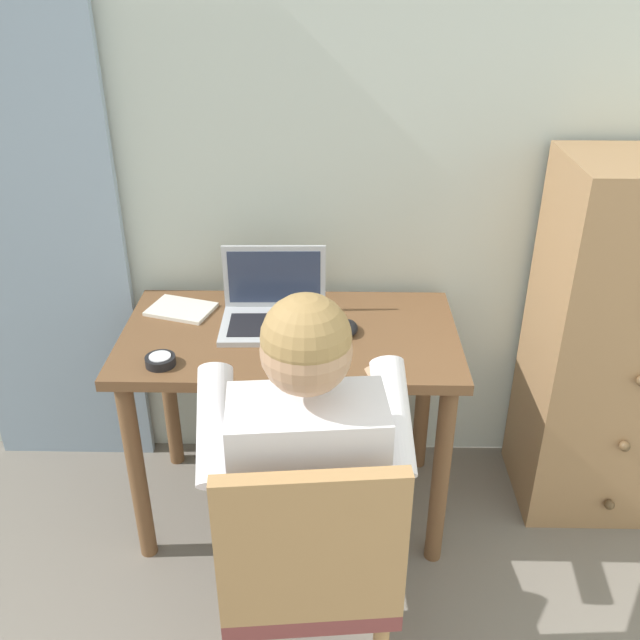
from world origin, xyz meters
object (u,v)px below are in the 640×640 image
Objects in this scene: person_seated at (305,461)px; desk at (290,364)px; chair at (309,568)px; notebook_pad at (181,309)px; laptop at (274,308)px; dresser at (617,345)px; desk_clock at (160,361)px; computer_mouse at (349,328)px.

desk is at bearing 97.21° from person_seated.
chair is 4.22× the size of notebook_pad.
laptop is (-0.14, 0.81, 0.29)m from chair.
dresser is (1.10, 0.10, 0.02)m from desk.
dresser is 14.23× the size of desk_clock.
laptop is 3.85× the size of desk_clock.
person_seated is (0.07, -0.56, 0.06)m from desk.
desk_clock is (-0.32, -0.27, -0.04)m from laptop.
dresser reaches higher than laptop.
person_seated reaches higher than notebook_pad.
desk is at bearing -3.02° from notebook_pad.
person_seated is at bearing 94.70° from chair.
desk is 0.76m from chair.
laptop is (-0.13, 0.63, 0.11)m from person_seated.
desk is at bearing -174.73° from dresser.
person_seated reaches higher than laptop.
desk_clock is at bearing -71.56° from notebook_pad.
person_seated is at bearing -147.20° from dresser.
desk is 12.03× the size of desk_clock.
desk is 1.11m from dresser.
person_seated is 5.73× the size of notebook_pad.
person_seated reaches higher than chair.
laptop reaches higher than desk_clock.
dresser reaches higher than chair.
notebook_pad is at bearing 159.63° from desk.
chair is 0.87m from laptop.
desk_clock is (-0.37, -0.20, 0.14)m from desk.
computer_mouse is (0.10, 0.75, 0.25)m from chair.
notebook_pad is at bearing 117.65° from chair.
notebook_pad is (-0.38, 0.14, 0.13)m from desk.
desk_clock reaches higher than notebook_pad.
dresser reaches higher than desk_clock.
dresser reaches higher than desk.
computer_mouse is 1.11× the size of desk_clock.
dresser is 3.70× the size of laptop.
laptop is 3.46× the size of computer_mouse.
laptop is 0.34m from notebook_pad.
chair is 0.74× the size of person_seated.
person_seated is (-0.02, 0.18, 0.18)m from chair.
dresser is 12.81× the size of computer_mouse.
dresser is at bearing 2.63° from computer_mouse.
computer_mouse reaches higher than notebook_pad.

